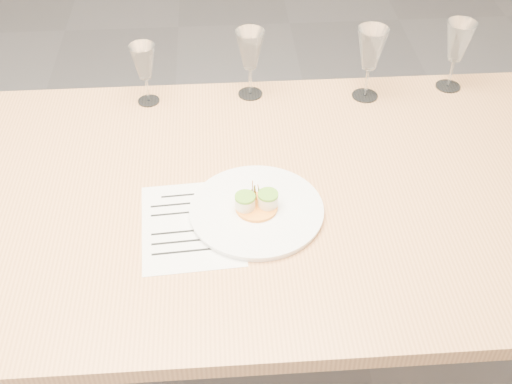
{
  "coord_description": "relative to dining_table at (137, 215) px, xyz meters",
  "views": [
    {
      "loc": [
        0.22,
        -1.19,
        1.81
      ],
      "look_at": [
        0.3,
        -0.06,
        0.8
      ],
      "focal_mm": 45.0,
      "sensor_mm": 36.0,
      "label": 1
    }
  ],
  "objects": [
    {
      "name": "ground",
      "position": [
        0.0,
        0.0,
        -0.68
      ],
      "size": [
        7.0,
        7.0,
        0.0
      ],
      "primitive_type": "plane",
      "color": "slate",
      "rests_on": "ground"
    },
    {
      "name": "dinner_plate",
      "position": [
        0.3,
        -0.08,
        0.08
      ],
      "size": [
        0.32,
        0.32,
        0.08
      ],
      "rotation": [
        0.0,
        0.0,
        0.25
      ],
      "color": "white",
      "rests_on": "dining_table"
    },
    {
      "name": "wine_glass_1",
      "position": [
        0.32,
        0.43,
        0.21
      ],
      "size": [
        0.08,
        0.08,
        0.21
      ],
      "color": "white",
      "rests_on": "dining_table"
    },
    {
      "name": "dining_table",
      "position": [
        0.0,
        0.0,
        0.0
      ],
      "size": [
        2.4,
        1.0,
        0.75
      ],
      "color": "tan",
      "rests_on": "ground"
    },
    {
      "name": "recipe_sheet",
      "position": [
        0.14,
        -0.11,
        0.07
      ],
      "size": [
        0.25,
        0.31,
        0.0
      ],
      "rotation": [
        0.0,
        0.0,
        0.06
      ],
      "color": "white",
      "rests_on": "dining_table"
    },
    {
      "name": "wine_glass_0",
      "position": [
        0.01,
        0.41,
        0.2
      ],
      "size": [
        0.07,
        0.07,
        0.18
      ],
      "color": "white",
      "rests_on": "dining_table"
    },
    {
      "name": "wine_glass_3",
      "position": [
        0.92,
        0.43,
        0.22
      ],
      "size": [
        0.09,
        0.09,
        0.21
      ],
      "color": "white",
      "rests_on": "dining_table"
    },
    {
      "name": "wine_glass_2",
      "position": [
        0.66,
        0.4,
        0.22
      ],
      "size": [
        0.09,
        0.09,
        0.22
      ],
      "color": "white",
      "rests_on": "dining_table"
    }
  ]
}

